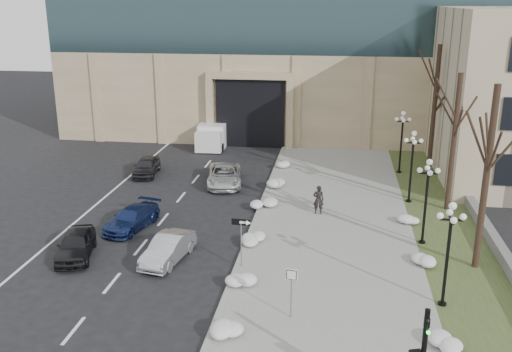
# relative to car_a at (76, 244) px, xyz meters

# --- Properties ---
(sidewalk) EXTENTS (9.00, 40.00, 0.12)m
(sidewalk) POSITION_rel_car_a_xyz_m (12.84, 5.57, -0.63)
(sidewalk) COLOR gray
(sidewalk) RESTS_ON ground
(curb) EXTENTS (0.30, 40.00, 0.14)m
(curb) POSITION_rel_car_a_xyz_m (8.34, 5.57, -0.62)
(curb) COLOR gray
(curb) RESTS_ON ground
(grass_strip) EXTENTS (4.00, 40.00, 0.10)m
(grass_strip) POSITION_rel_car_a_xyz_m (19.34, 5.57, -0.64)
(grass_strip) COLOR #374723
(grass_strip) RESTS_ON ground
(stone_wall) EXTENTS (0.50, 30.00, 0.70)m
(stone_wall) POSITION_rel_car_a_xyz_m (21.34, 7.57, -0.34)
(stone_wall) COLOR slate
(stone_wall) RESTS_ON ground
(car_a) EXTENTS (2.62, 4.33, 1.38)m
(car_a) POSITION_rel_car_a_xyz_m (0.00, 0.00, 0.00)
(car_a) COLOR black
(car_a) RESTS_ON ground
(car_b) EXTENTS (2.08, 4.18, 1.32)m
(car_b) POSITION_rel_car_a_xyz_m (4.78, 0.21, -0.03)
(car_b) COLOR #A4A8AC
(car_b) RESTS_ON ground
(car_c) EXTENTS (2.63, 4.50, 1.22)m
(car_c) POSITION_rel_car_a_xyz_m (1.50, 4.02, -0.08)
(car_c) COLOR navy
(car_c) RESTS_ON ground
(car_d) EXTENTS (3.14, 5.33, 1.39)m
(car_d) POSITION_rel_car_a_xyz_m (5.17, 12.62, 0.01)
(car_d) COLOR silver
(car_d) RESTS_ON ground
(car_e) EXTENTS (2.00, 4.07, 1.34)m
(car_e) POSITION_rel_car_a_xyz_m (-1.02, 14.07, -0.02)
(car_e) COLOR #2A292E
(car_e) RESTS_ON ground
(pedestrian) EXTENTS (0.68, 0.46, 1.79)m
(pedestrian) POSITION_rel_car_a_xyz_m (11.96, 7.58, 0.32)
(pedestrian) COLOR black
(pedestrian) RESTS_ON sidewalk
(box_truck) EXTENTS (2.56, 6.66, 2.09)m
(box_truck) POSITION_rel_car_a_xyz_m (2.06, 23.70, 0.32)
(box_truck) COLOR silver
(box_truck) RESTS_ON ground
(one_way_sign) EXTENTS (0.96, 0.27, 2.58)m
(one_way_sign) POSITION_rel_car_a_xyz_m (8.69, -0.09, 1.44)
(one_way_sign) COLOR slate
(one_way_sign) RESTS_ON ground
(keep_sign) EXTENTS (0.49, 0.14, 2.28)m
(keep_sign) POSITION_rel_car_a_xyz_m (11.32, -4.36, 0.99)
(keep_sign) COLOR slate
(keep_sign) RESTS_ON ground
(snow_clump_b) EXTENTS (1.10, 1.60, 0.36)m
(snow_clump_b) POSITION_rel_car_a_xyz_m (8.77, -6.20, -0.39)
(snow_clump_b) COLOR silver
(snow_clump_b) RESTS_ON sidewalk
(snow_clump_c) EXTENTS (1.10, 1.60, 0.36)m
(snow_clump_c) POSITION_rel_car_a_xyz_m (8.74, -2.02, -0.39)
(snow_clump_c) COLOR silver
(snow_clump_c) RESTS_ON sidewalk
(snow_clump_d) EXTENTS (1.10, 1.60, 0.36)m
(snow_clump_d) POSITION_rel_car_a_xyz_m (8.62, 2.82, -0.39)
(snow_clump_d) COLOR silver
(snow_clump_d) RESTS_ON sidewalk
(snow_clump_e) EXTENTS (1.10, 1.60, 0.36)m
(snow_clump_e) POSITION_rel_car_a_xyz_m (8.53, 8.01, -0.39)
(snow_clump_e) COLOR silver
(snow_clump_e) RESTS_ON sidewalk
(snow_clump_f) EXTENTS (1.10, 1.60, 0.36)m
(snow_clump_f) POSITION_rel_car_a_xyz_m (8.94, 12.13, -0.39)
(snow_clump_f) COLOR silver
(snow_clump_f) RESTS_ON sidewalk
(snow_clump_g) EXTENTS (1.10, 1.60, 0.36)m
(snow_clump_g) POSITION_rel_car_a_xyz_m (8.96, 16.67, -0.39)
(snow_clump_g) COLOR silver
(snow_clump_g) RESTS_ON sidewalk
(snow_clump_h) EXTENTS (1.10, 1.60, 0.36)m
(snow_clump_h) POSITION_rel_car_a_xyz_m (17.09, -5.50, -0.39)
(snow_clump_h) COLOR silver
(snow_clump_h) RESTS_ON sidewalk
(snow_clump_i) EXTENTS (1.10, 1.60, 0.36)m
(snow_clump_i) POSITION_rel_car_a_xyz_m (17.23, 1.17, -0.39)
(snow_clump_i) COLOR silver
(snow_clump_i) RESTS_ON sidewalk
(snow_clump_j) EXTENTS (1.10, 1.60, 0.36)m
(snow_clump_j) POSITION_rel_car_a_xyz_m (17.07, 7.12, -0.39)
(snow_clump_j) COLOR silver
(snow_clump_j) RESTS_ON sidewalk
(lamppost_a) EXTENTS (1.18, 1.18, 4.76)m
(lamppost_a) POSITION_rel_car_a_xyz_m (17.64, -2.43, 2.38)
(lamppost_a) COLOR black
(lamppost_a) RESTS_ON ground
(lamppost_b) EXTENTS (1.18, 1.18, 4.76)m
(lamppost_b) POSITION_rel_car_a_xyz_m (17.64, 4.07, 2.38)
(lamppost_b) COLOR black
(lamppost_b) RESTS_ON ground
(lamppost_c) EXTENTS (1.18, 1.18, 4.76)m
(lamppost_c) POSITION_rel_car_a_xyz_m (17.64, 10.57, 2.38)
(lamppost_c) COLOR black
(lamppost_c) RESTS_ON ground
(lamppost_d) EXTENTS (1.18, 1.18, 4.76)m
(lamppost_d) POSITION_rel_car_a_xyz_m (17.64, 17.07, 2.38)
(lamppost_d) COLOR black
(lamppost_d) RESTS_ON ground
(tree_near) EXTENTS (3.20, 3.20, 9.00)m
(tree_near) POSITION_rel_car_a_xyz_m (19.84, 1.57, 5.14)
(tree_near) COLOR black
(tree_near) RESTS_ON ground
(tree_mid) EXTENTS (3.20, 3.20, 8.50)m
(tree_mid) POSITION_rel_car_a_xyz_m (19.84, 9.57, 4.81)
(tree_mid) COLOR black
(tree_mid) RESTS_ON ground
(tree_far) EXTENTS (3.20, 3.20, 9.50)m
(tree_far) POSITION_rel_car_a_xyz_m (19.84, 17.57, 5.46)
(tree_far) COLOR black
(tree_far) RESTS_ON ground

